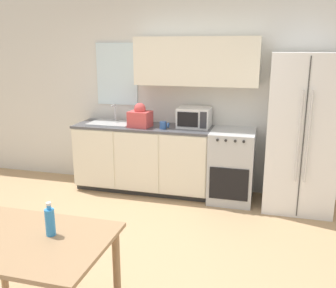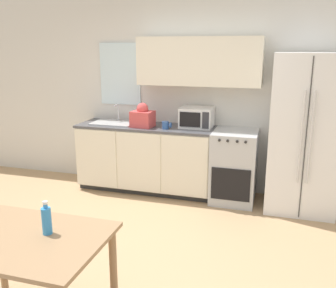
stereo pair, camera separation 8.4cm
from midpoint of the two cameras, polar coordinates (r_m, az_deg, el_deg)
name	(u,v)px [view 2 (the right image)]	position (r m, az deg, el deg)	size (l,w,h in m)	color
ground_plane	(120,266)	(3.64, -6.64, -18.05)	(12.00, 12.00, 0.00)	tan
wall_back	(183,88)	(5.17, 2.82, 8.51)	(12.00, 0.38, 2.70)	silver
kitchen_counter	(146,158)	(5.20, -2.88, -2.10)	(1.88, 0.61, 0.92)	#333333
oven_range	(234,166)	(4.92, 10.52, -3.35)	(0.56, 0.66, 0.92)	#B7BABC
refrigerator	(304,134)	(4.76, 20.49, 1.43)	(0.80, 0.73, 1.90)	white
kitchen_sink	(114,122)	(5.26, -7.78, 3.30)	(0.58, 0.41, 0.25)	#B7BABC
microwave	(197,117)	(4.96, 4.89, 4.06)	(0.42, 0.36, 0.26)	silver
coffee_mug	(166,125)	(4.86, 0.20, 2.89)	(0.13, 0.09, 0.10)	#335999
grocery_bag_0	(143,117)	(4.98, -3.40, 4.14)	(0.30, 0.26, 0.32)	#D14C4C
dining_table	(23,251)	(2.77, -20.33, -15.07)	(1.11, 0.78, 0.74)	#997551
drink_bottle	(47,220)	(2.66, -17.14, -11.02)	(0.06, 0.06, 0.23)	#338CD8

